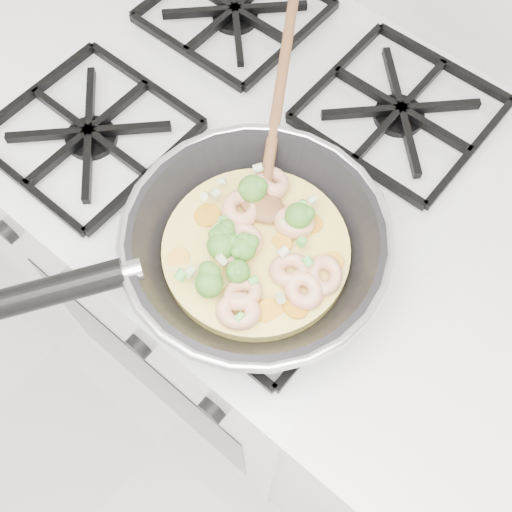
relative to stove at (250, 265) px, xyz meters
The scene contains 3 objects.
stove is the anchor object (origin of this frame).
counter_left 0.80m from the stove, behind, with size 1.00×0.60×0.90m.
skillet 0.54m from the stove, 48.00° to the right, with size 0.35×0.58×0.09m.
Camera 1 is at (0.34, 1.31, 1.55)m, focal length 41.19 mm.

